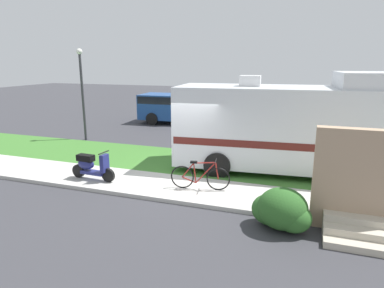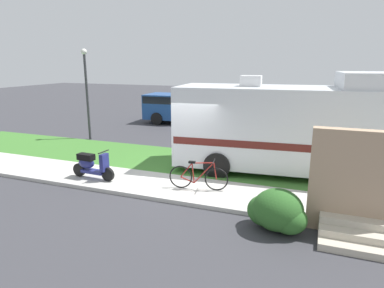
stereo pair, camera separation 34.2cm
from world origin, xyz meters
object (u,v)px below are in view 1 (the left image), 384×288
at_px(bicycle, 200,177).
at_px(scooter, 91,166).
at_px(bottle_green, 316,204).
at_px(pickup_truck_far, 173,108).
at_px(street_lamp_post, 82,86).
at_px(pickup_truck_near, 317,125).
at_px(bottle_spare, 322,193).
at_px(motorhome_rv, 283,126).

bearing_deg(bicycle, scooter, -174.79).
relative_size(bicycle, bottle_green, 6.19).
relative_size(bicycle, pickup_truck_far, 0.33).
bearing_deg(street_lamp_post, bicycle, -32.43).
bearing_deg(bottle_green, scooter, 179.91).
xyz_separation_m(bottle_green, street_lamp_post, (-10.78, 5.12, 2.43)).
bearing_deg(bottle_green, pickup_truck_near, 89.74).
bearing_deg(pickup_truck_far, bicycle, -63.85).
height_order(bottle_spare, street_lamp_post, street_lamp_post).
height_order(scooter, street_lamp_post, street_lamp_post).
relative_size(scooter, pickup_truck_far, 0.30).
height_order(scooter, bottle_green, scooter).
distance_m(scooter, street_lamp_post, 6.79).
distance_m(motorhome_rv, bicycle, 3.67).
bearing_deg(motorhome_rv, pickup_truck_far, 132.94).
bearing_deg(bottle_green, street_lamp_post, 154.62).
bearing_deg(bottle_spare, pickup_truck_far, 130.62).
distance_m(scooter, pickup_truck_near, 10.29).
relative_size(motorhome_rv, bottle_green, 25.52).
bearing_deg(pickup_truck_near, motorhome_rv, -105.00).
xyz_separation_m(motorhome_rv, bottle_spare, (1.35, -2.24, -1.42)).
bearing_deg(street_lamp_post, bottle_green, -25.38).
height_order(motorhome_rv, street_lamp_post, street_lamp_post).
height_order(bottle_green, street_lamp_post, street_lamp_post).
xyz_separation_m(motorhome_rv, bottle_green, (1.18, -3.13, -1.43)).
relative_size(pickup_truck_near, street_lamp_post, 1.29).
bearing_deg(motorhome_rv, bottle_spare, -58.91).
bearing_deg(pickup_truck_far, bottle_spare, -49.38).
relative_size(pickup_truck_far, bottle_green, 18.83).
bearing_deg(bottle_green, motorhome_rv, 110.71).
height_order(bottle_green, bottle_spare, bottle_spare).
height_order(scooter, pickup_truck_far, pickup_truck_far).
xyz_separation_m(motorhome_rv, street_lamp_post, (-9.60, 1.99, 1.00)).
relative_size(scooter, bottle_spare, 5.42).
bearing_deg(scooter, pickup_truck_near, 48.17).
height_order(scooter, bicycle, scooter).
height_order(motorhome_rv, pickup_truck_far, motorhome_rv).
bearing_deg(pickup_truck_near, pickup_truck_far, 158.84).
xyz_separation_m(scooter, bottle_spare, (6.99, 0.88, -0.33)).
bearing_deg(pickup_truck_far, street_lamp_post, -111.48).
bearing_deg(bottle_spare, pickup_truck_near, 91.13).
distance_m(bicycle, bottle_spare, 3.48).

